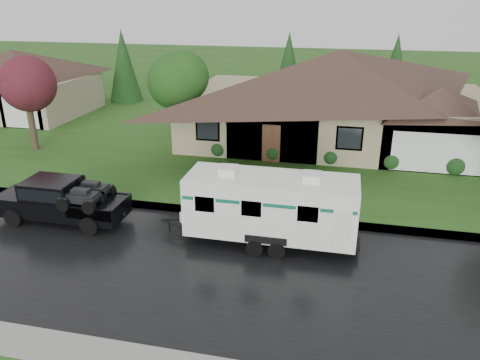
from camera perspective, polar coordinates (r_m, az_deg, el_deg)
name	(u,v)px	position (r m, az deg, el deg)	size (l,w,h in m)	color
ground	(265,245)	(17.77, 3.08, -7.97)	(140.00, 140.00, 0.00)	#2A4E18
road	(255,274)	(16.09, 1.85, -11.41)	(140.00, 8.00, 0.01)	black
curb	(274,218)	(19.70, 4.20, -4.61)	(140.00, 0.50, 0.15)	gray
lawn	(303,135)	(31.57, 7.73, 5.50)	(140.00, 26.00, 0.15)	#2A4E18
house_main	(342,86)	(29.55, 12.36, 11.10)	(19.44, 10.80, 6.90)	#988B67
house_far	(17,77)	(39.85, -25.53, 11.27)	(10.80, 8.64, 5.80)	tan
tree_left_green	(183,82)	(26.59, -6.93, 11.79)	(3.59, 3.59, 5.95)	#382B1E
tree_red	(25,85)	(29.80, -24.70, 10.45)	(3.32, 3.32, 5.50)	#382B1E
shrub_row	(331,155)	(25.87, 11.00, 2.96)	(13.60, 1.00, 1.00)	#143814
pickup_truck	(59,199)	(20.61, -21.18, -2.19)	(5.33, 2.03, 1.78)	black
travel_trailer	(271,205)	(17.26, 3.81, -3.10)	(6.58, 2.31, 2.95)	white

